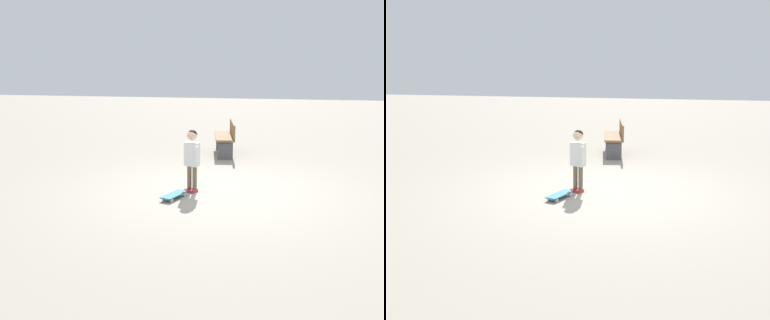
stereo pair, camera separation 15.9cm
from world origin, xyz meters
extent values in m
plane|color=#9E9384|center=(0.00, 0.00, 0.00)|extent=(50.00, 50.00, 0.00)
cylinder|color=brown|center=(0.38, 0.13, 0.24)|extent=(0.08, 0.08, 0.42)
cube|color=#B73333|center=(0.39, 0.16, 0.03)|extent=(0.13, 0.17, 0.05)
cylinder|color=brown|center=(0.48, 0.09, 0.24)|extent=(0.08, 0.08, 0.42)
cube|color=#B73333|center=(0.50, 0.12, 0.03)|extent=(0.13, 0.17, 0.05)
cube|color=white|center=(0.43, 0.11, 0.65)|extent=(0.27, 0.22, 0.40)
cylinder|color=white|center=(0.33, 0.26, 0.65)|extent=(0.06, 0.06, 0.32)
cylinder|color=white|center=(0.56, 0.00, 0.65)|extent=(0.06, 0.06, 0.32)
sphere|color=beige|center=(0.43, 0.11, 0.96)|extent=(0.17, 0.17, 0.17)
sphere|color=black|center=(0.43, 0.11, 0.98)|extent=(0.16, 0.16, 0.16)
cube|color=teal|center=(0.62, 0.58, 0.07)|extent=(0.33, 0.59, 0.02)
cube|color=#B7B7BC|center=(0.67, 0.77, 0.05)|extent=(0.11, 0.06, 0.02)
cube|color=#B7B7BC|center=(0.56, 0.39, 0.05)|extent=(0.11, 0.06, 0.02)
cylinder|color=beige|center=(0.59, 0.79, 0.03)|extent=(0.04, 0.06, 0.06)
cylinder|color=beige|center=(0.74, 0.75, 0.03)|extent=(0.04, 0.06, 0.06)
cylinder|color=beige|center=(0.49, 0.41, 0.03)|extent=(0.04, 0.06, 0.06)
cylinder|color=beige|center=(0.64, 0.37, 0.03)|extent=(0.04, 0.06, 0.06)
cube|color=brown|center=(0.49, -3.40, 0.44)|extent=(0.77, 1.66, 0.05)
cube|color=brown|center=(0.30, -3.44, 0.64)|extent=(0.38, 1.57, 0.32)
cube|color=#4C4C51|center=(0.64, -4.08, 0.20)|extent=(0.36, 0.15, 0.39)
cube|color=#4C4C51|center=(0.35, -2.71, 0.20)|extent=(0.36, 0.15, 0.39)
camera|label=1|loc=(-1.30, 7.05, 2.03)|focal=40.70mm
camera|label=2|loc=(-1.45, 7.01, 2.03)|focal=40.70mm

